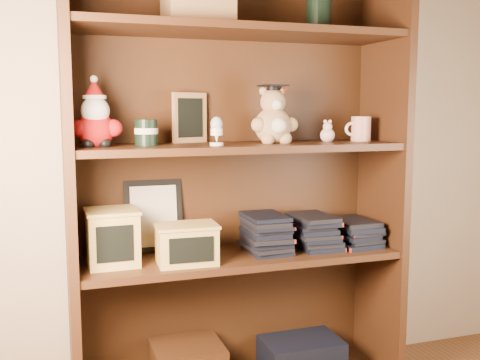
% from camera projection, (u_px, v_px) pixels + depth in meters
% --- Properties ---
extents(bookcase, '(1.20, 0.35, 1.60)m').
position_uv_depth(bookcase, '(235.00, 189.00, 2.05)').
color(bookcase, '#3E2211').
rests_on(bookcase, ground).
extents(shelf_lower, '(1.14, 0.33, 0.02)m').
position_uv_depth(shelf_lower, '(240.00, 257.00, 2.04)').
color(shelf_lower, '#3E2211').
rests_on(shelf_lower, ground).
extents(shelf_upper, '(1.14, 0.33, 0.02)m').
position_uv_depth(shelf_upper, '(240.00, 147.00, 1.99)').
color(shelf_upper, '#3E2211').
rests_on(shelf_upper, ground).
extents(santa_plush, '(0.17, 0.12, 0.24)m').
position_uv_depth(santa_plush, '(95.00, 120.00, 1.81)').
color(santa_plush, '#A50F0F').
rests_on(santa_plush, shelf_upper).
extents(teachers_tin, '(0.08, 0.08, 0.09)m').
position_uv_depth(teachers_tin, '(146.00, 132.00, 1.88)').
color(teachers_tin, black).
rests_on(teachers_tin, shelf_upper).
extents(chalkboard_plaque, '(0.14, 0.10, 0.18)m').
position_uv_depth(chalkboard_plaque, '(190.00, 119.00, 2.03)').
color(chalkboard_plaque, '#9E7547').
rests_on(chalkboard_plaque, shelf_upper).
extents(egg_cup, '(0.05, 0.05, 0.10)m').
position_uv_depth(egg_cup, '(217.00, 130.00, 1.88)').
color(egg_cup, white).
rests_on(egg_cup, shelf_upper).
extents(grad_teddy_bear, '(0.18, 0.15, 0.21)m').
position_uv_depth(grad_teddy_bear, '(273.00, 120.00, 2.01)').
color(grad_teddy_bear, tan).
rests_on(grad_teddy_bear, shelf_upper).
extents(pink_figurine, '(0.05, 0.05, 0.09)m').
position_uv_depth(pink_figurine, '(327.00, 133.00, 2.09)').
color(pink_figurine, beige).
rests_on(pink_figurine, shelf_upper).
extents(teacher_mug, '(0.11, 0.07, 0.09)m').
position_uv_depth(teacher_mug, '(360.00, 129.00, 2.13)').
color(teacher_mug, silver).
rests_on(teacher_mug, shelf_upper).
extents(certificate_frame, '(0.21, 0.05, 0.26)m').
position_uv_depth(certificate_frame, '(154.00, 216.00, 2.06)').
color(certificate_frame, black).
rests_on(certificate_frame, shelf_lower).
extents(treats_box, '(0.18, 0.18, 0.19)m').
position_uv_depth(treats_box, '(112.00, 237.00, 1.88)').
color(treats_box, '#D2AF56').
rests_on(treats_box, shelf_lower).
extents(pencils_box, '(0.21, 0.16, 0.14)m').
position_uv_depth(pencils_box, '(187.00, 244.00, 1.90)').
color(pencils_box, '#D2AF56').
rests_on(pencils_box, shelf_lower).
extents(book_stack_left, '(0.14, 0.20, 0.14)m').
position_uv_depth(book_stack_left, '(266.00, 232.00, 2.06)').
color(book_stack_left, black).
rests_on(book_stack_left, shelf_lower).
extents(book_stack_mid, '(0.14, 0.20, 0.13)m').
position_uv_depth(book_stack_mid, '(313.00, 231.00, 2.12)').
color(book_stack_mid, black).
rests_on(book_stack_mid, shelf_lower).
extents(book_stack_right, '(0.14, 0.20, 0.10)m').
position_uv_depth(book_stack_right, '(354.00, 232.00, 2.18)').
color(book_stack_right, black).
rests_on(book_stack_right, shelf_lower).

